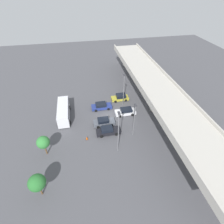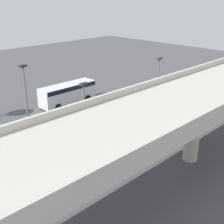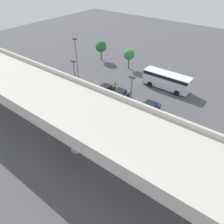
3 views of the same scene
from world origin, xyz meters
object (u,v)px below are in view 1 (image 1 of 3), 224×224
object	(u,v)px
lamp_post_near_aisle	(134,118)
lamp_post_mid_lot	(118,130)
parked_car_2	(126,112)
tree_front_centre	(37,183)
parked_car_4	(108,131)
parked_car_0	(120,97)
shuttle_bus	(63,111)
tree_front_left	(43,142)
parked_car_3	(104,122)
parked_car_1	(101,106)
lamp_post_by_overpass	(124,88)
traffic_cone	(87,138)

from	to	relation	value
lamp_post_near_aisle	lamp_post_mid_lot	world-z (taller)	lamp_post_mid_lot
parked_car_2	tree_front_centre	distance (m)	23.13
lamp_post_near_aisle	parked_car_4	bearing A→B (deg)	-104.40
parked_car_0	tree_front_centre	xyz separation A→B (m)	(21.56, -16.98, 2.33)
shuttle_bus	tree_front_left	size ratio (longest dim) A/B	2.01
parked_car_0	parked_car_3	distance (m)	10.11
tree_front_left	parked_car_2	bearing A→B (deg)	116.05
parked_car_0	shuttle_bus	size ratio (longest dim) A/B	0.52
parked_car_1	tree_front_centre	distance (m)	22.33
parked_car_1	tree_front_centre	world-z (taller)	tree_front_centre
parked_car_1	parked_car_3	xyz separation A→B (m)	(5.74, -0.32, 0.03)
parked_car_3	lamp_post_by_overpass	world-z (taller)	lamp_post_by_overpass
parked_car_2	traffic_cone	distance (m)	11.24
lamp_post_mid_lot	lamp_post_by_overpass	distance (m)	14.21
parked_car_2	lamp_post_near_aisle	size ratio (longest dim) A/B	0.63
parked_car_4	shuttle_bus	bearing A→B (deg)	140.41
lamp_post_near_aisle	tree_front_left	size ratio (longest dim) A/B	1.80
parked_car_1	lamp_post_by_overpass	world-z (taller)	lamp_post_by_overpass
parked_car_2	lamp_post_near_aisle	bearing A→B (deg)	87.87
lamp_post_near_aisle	parked_car_2	bearing A→B (deg)	177.87
parked_car_4	tree_front_centre	xyz separation A→B (m)	(10.30, -11.75, 2.33)
tree_front_left	parked_car_3	bearing A→B (deg)	116.43
lamp_post_mid_lot	tree_front_centre	size ratio (longest dim) A/B	2.09
parked_car_3	parked_car_4	bearing A→B (deg)	-82.73
parked_car_1	parked_car_3	size ratio (longest dim) A/B	1.05
tree_front_left	lamp_post_near_aisle	bearing A→B (deg)	95.44
shuttle_bus	parked_car_1	bearing A→B (deg)	-81.20
parked_car_2	lamp_post_near_aisle	world-z (taller)	lamp_post_near_aisle
tree_front_left	tree_front_centre	size ratio (longest dim) A/B	0.96
parked_car_2	parked_car_3	size ratio (longest dim) A/B	1.03
parked_car_0	shuttle_bus	world-z (taller)	shuttle_bus
tree_front_centre	traffic_cone	distance (m)	12.41
tree_front_centre	traffic_cone	world-z (taller)	tree_front_centre
parked_car_0	tree_front_left	xyz separation A→B (m)	(14.07, -16.94, 2.27)
parked_car_1	lamp_post_mid_lot	world-z (taller)	lamp_post_mid_lot
parked_car_2	lamp_post_by_overpass	size ratio (longest dim) A/B	0.57
parked_car_3	tree_front_left	size ratio (longest dim) A/B	1.10
traffic_cone	lamp_post_near_aisle	bearing A→B (deg)	86.92
parked_car_1	lamp_post_mid_lot	size ratio (longest dim) A/B	0.54
parked_car_2	traffic_cone	xyz separation A→B (m)	(6.14, -9.41, -0.39)
parked_car_1	lamp_post_near_aisle	xyz separation A→B (m)	(9.81, 4.87, 3.71)
shuttle_bus	tree_front_centre	xyz separation A→B (m)	(17.52, -3.02, 1.39)
parked_car_2	shuttle_bus	size ratio (longest dim) A/B	0.56
lamp_post_by_overpass	tree_front_centre	world-z (taller)	lamp_post_by_overpass
shuttle_bus	traffic_cone	distance (m)	9.20
shuttle_bus	tree_front_centre	bearing A→B (deg)	170.22
shuttle_bus	lamp_post_near_aisle	xyz separation A→B (m)	(8.46, 13.56, 2.73)
parked_car_0	tree_front_centre	distance (m)	27.54
lamp_post_by_overpass	tree_front_centre	size ratio (longest dim) A/B	1.92
traffic_cone	tree_front_left	bearing A→B (deg)	-74.33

